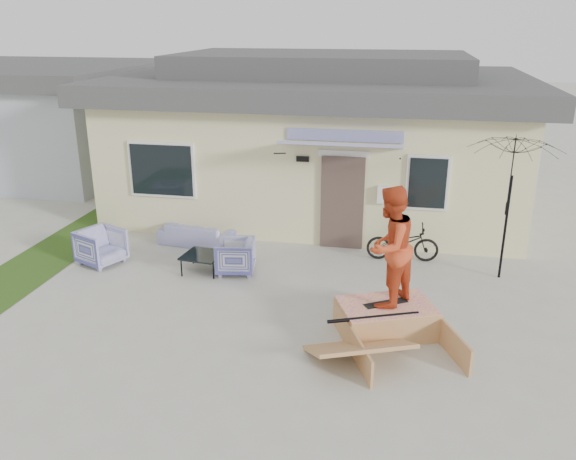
% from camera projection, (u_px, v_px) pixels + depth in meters
% --- Properties ---
extents(ground, '(90.00, 90.00, 0.00)m').
position_uv_depth(ground, '(248.00, 342.00, 9.44)').
color(ground, '#ACAA9C').
rests_on(ground, ground).
extents(grass_strip, '(1.40, 8.00, 0.01)m').
position_uv_depth(grass_strip, '(31.00, 268.00, 12.23)').
color(grass_strip, '#274715').
rests_on(grass_strip, ground).
extents(house, '(10.80, 8.49, 4.10)m').
position_uv_depth(house, '(321.00, 133.00, 16.16)').
color(house, beige).
rests_on(house, ground).
extents(neighbor_house, '(8.60, 7.60, 3.50)m').
position_uv_depth(neighbor_house, '(23.00, 116.00, 19.98)').
color(neighbor_house, '#A6AFBA').
rests_on(neighbor_house, ground).
extents(loveseat, '(1.75, 0.71, 0.66)m').
position_uv_depth(loveseat, '(197.00, 231.00, 13.44)').
color(loveseat, '#42429E').
rests_on(loveseat, ground).
extents(armchair_left, '(1.03, 1.05, 0.84)m').
position_uv_depth(armchair_left, '(101.00, 245.00, 12.34)').
color(armchair_left, '#42429E').
rests_on(armchair_left, ground).
extents(armchair_right, '(0.81, 0.85, 0.77)m').
position_uv_depth(armchair_right, '(235.00, 255.00, 11.93)').
color(armchair_right, '#42429E').
rests_on(armchair_right, ground).
extents(coffee_table, '(0.84, 0.84, 0.37)m').
position_uv_depth(coffee_table, '(203.00, 263.00, 12.04)').
color(coffee_table, black).
rests_on(coffee_table, ground).
extents(bicycle, '(1.55, 0.63, 0.97)m').
position_uv_depth(bicycle, '(403.00, 239.00, 12.50)').
color(bicycle, black).
rests_on(bicycle, ground).
extents(patio_umbrella, '(2.07, 1.97, 2.20)m').
position_uv_depth(patio_umbrella, '(510.00, 193.00, 11.23)').
color(patio_umbrella, black).
rests_on(patio_umbrella, ground).
extents(skate_ramp, '(2.13, 2.40, 0.50)m').
position_uv_depth(skate_ramp, '(386.00, 319.00, 9.65)').
color(skate_ramp, '#AE7A48').
rests_on(skate_ramp, ground).
extents(skateboard, '(0.73, 0.55, 0.05)m').
position_uv_depth(skateboard, '(386.00, 303.00, 9.61)').
color(skateboard, black).
rests_on(skateboard, skate_ramp).
extents(skater, '(1.12, 1.20, 1.97)m').
position_uv_depth(skater, '(389.00, 245.00, 9.27)').
color(skater, '#C9421E').
rests_on(skater, skateboard).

